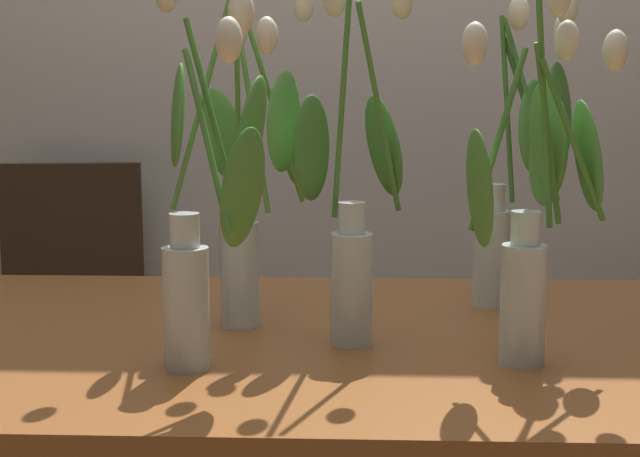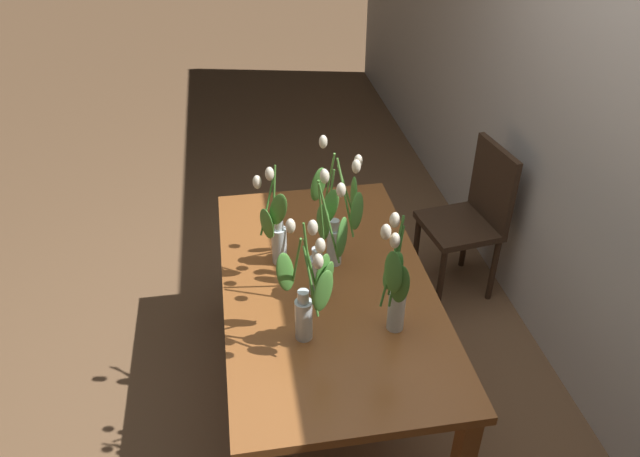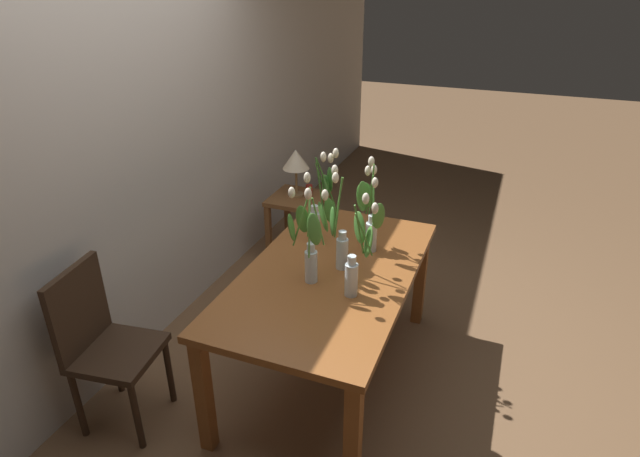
# 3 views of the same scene
# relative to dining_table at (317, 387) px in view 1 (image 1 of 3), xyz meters

# --- Properties ---
(room_wall_rear) EXTENTS (9.00, 0.10, 2.70)m
(room_wall_rear) POSITION_rel_dining_table_xyz_m (0.00, 1.27, 0.70)
(room_wall_rear) COLOR beige
(room_wall_rear) RESTS_ON ground
(dining_table) EXTENTS (1.60, 0.90, 0.74)m
(dining_table) POSITION_rel_dining_table_xyz_m (0.00, 0.00, 0.00)
(dining_table) COLOR brown
(dining_table) RESTS_ON ground
(tulip_vase_0) EXTENTS (0.18, 0.15, 0.57)m
(tulip_vase_0) POSITION_rel_dining_table_xyz_m (0.36, 0.20, 0.31)
(tulip_vase_0) COLOR silver
(tulip_vase_0) RESTS_ON dining_table
(tulip_vase_1) EXTENTS (0.25, 0.23, 0.57)m
(tulip_vase_1) POSITION_rel_dining_table_xyz_m (0.33, -0.13, 0.31)
(tulip_vase_1) COLOR silver
(tulip_vase_1) RESTS_ON dining_table
(tulip_vase_2) EXTENTS (0.25, 0.23, 0.59)m
(tulip_vase_2) POSITION_rel_dining_table_xyz_m (-0.13, 0.07, 0.33)
(tulip_vase_2) COLOR silver
(tulip_vase_2) RESTS_ON dining_table
(tulip_vase_3) EXTENTS (0.17, 0.15, 0.54)m
(tulip_vase_3) POSITION_rel_dining_table_xyz_m (-0.15, -0.20, 0.27)
(tulip_vase_3) COLOR silver
(tulip_vase_3) RESTS_ON dining_table
(tulip_vase_4) EXTENTS (0.20, 0.17, 0.58)m
(tulip_vase_4) POSITION_rel_dining_table_xyz_m (0.06, -0.03, 0.28)
(tulip_vase_4) COLOR silver
(tulip_vase_4) RESTS_ON dining_table
(dining_chair) EXTENTS (0.45, 0.45, 0.93)m
(dining_chair) POSITION_rel_dining_table_xyz_m (-0.74, 0.99, -0.12)
(dining_chair) COLOR #382619
(dining_chair) RESTS_ON ground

